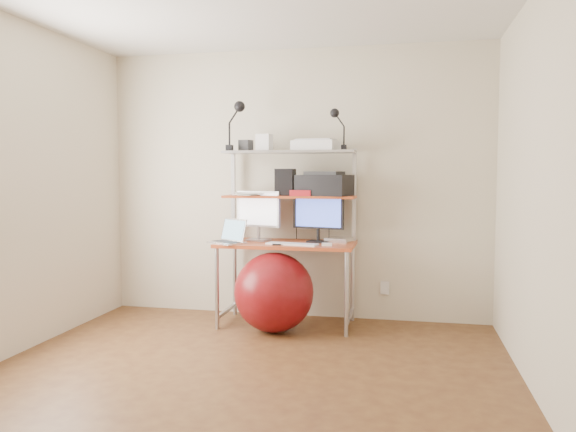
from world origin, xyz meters
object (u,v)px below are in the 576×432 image
at_px(monitor_black, 318,215).
at_px(laptop, 230,238).
at_px(monitor_silver, 258,212).
at_px(printer, 324,184).
at_px(exercise_ball, 274,292).

height_order(monitor_black, laptop, monitor_black).
bearing_deg(monitor_black, laptop, -149.84).
relative_size(monitor_silver, printer, 0.93).
relative_size(laptop, printer, 0.75).
height_order(monitor_black, exercise_ball, monitor_black).
distance_m(monitor_silver, monitor_black, 0.55).
bearing_deg(monitor_black, exercise_ball, -122.68).
bearing_deg(monitor_silver, printer, 19.18).
height_order(monitor_silver, laptop, monitor_silver).
distance_m(monitor_black, laptop, 0.80).
bearing_deg(laptop, monitor_silver, 84.83).
height_order(laptop, exercise_ball, laptop).
xyz_separation_m(monitor_silver, laptop, (-0.19, -0.24, -0.21)).
bearing_deg(exercise_ball, monitor_black, 43.76).
distance_m(monitor_silver, laptop, 0.38).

